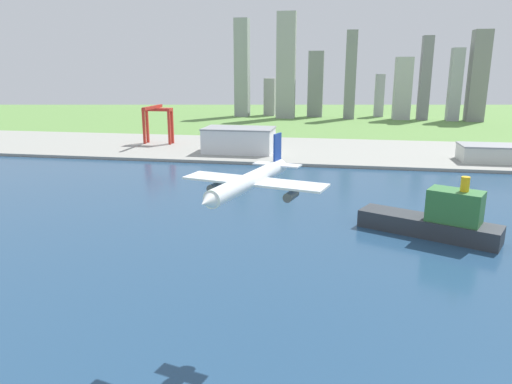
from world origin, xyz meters
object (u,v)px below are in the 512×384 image
(warehouse_annex, at_px, (492,153))
(container_barge, at_px, (437,219))
(airplane_landing, at_px, (250,181))
(port_crane_red, at_px, (157,116))
(warehouse_main, at_px, (239,140))

(warehouse_annex, bearing_deg, container_barge, -112.11)
(airplane_landing, height_order, port_crane_red, airplane_landing)
(container_barge, distance_m, warehouse_main, 226.62)
(warehouse_annex, bearing_deg, warehouse_main, 177.74)
(airplane_landing, distance_m, warehouse_annex, 312.82)
(port_crane_red, bearing_deg, warehouse_main, -20.20)
(container_barge, bearing_deg, warehouse_annex, 67.89)
(container_barge, xyz_separation_m, warehouse_annex, (72.51, 178.45, 1.04))
(container_barge, relative_size, port_crane_red, 1.44)
(airplane_landing, relative_size, warehouse_annex, 0.86)
(warehouse_main, bearing_deg, warehouse_annex, -2.26)
(airplane_landing, xyz_separation_m, warehouse_main, (-65.63, 287.40, -32.56))
(port_crane_red, distance_m, warehouse_main, 93.51)
(container_barge, distance_m, warehouse_annex, 192.62)
(warehouse_main, relative_size, warehouse_annex, 1.22)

